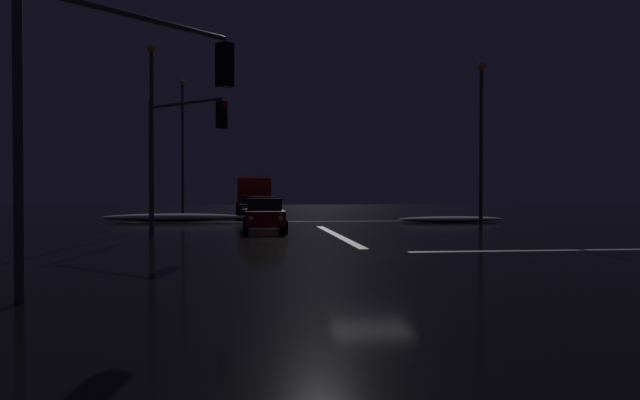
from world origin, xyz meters
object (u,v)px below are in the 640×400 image
traffic_signal_sw (124,86)px  streetlamp_right_near (481,132)px  sedan_black (253,207)px  streetlamp_left_far (183,138)px  sedan_white (263,210)px  sedan_red (264,215)px  traffic_signal_nw (180,140)px  box_truck (254,193)px  streetlamp_left_near (152,123)px

traffic_signal_sw → streetlamp_right_near: 24.79m
sedan_black → streetlamp_left_far: 9.36m
sedan_white → sedan_red: bearing=-91.1°
traffic_signal_nw → streetlamp_right_near: size_ratio=0.66×
sedan_red → traffic_signal_nw: (-3.53, -3.82, 3.23)m
sedan_black → box_truck: (0.12, 6.59, 0.91)m
sedan_red → box_truck: (-0.24, 19.48, 0.91)m
streetlamp_right_near → sedan_red: bearing=-166.8°
box_truck → traffic_signal_sw: traffic_signal_sw is taller
streetlamp_left_far → sedan_red: bearing=-73.4°
sedan_white → streetlamp_left_far: size_ratio=0.42×
streetlamp_right_near → traffic_signal_sw: bearing=-127.6°
sedan_white → streetlamp_right_near: (11.64, -3.85, 4.31)m
sedan_black → streetlamp_left_far: (-5.24, 5.87, 5.05)m
sedan_white → traffic_signal_sw: traffic_signal_sw is taller
box_truck → streetlamp_right_near: streetlamp_right_near is taller
box_truck → streetlamp_left_near: bearing=-107.8°
sedan_white → box_truck: 12.90m
sedan_black → streetlamp_left_far: size_ratio=0.42×
sedan_black → streetlamp_right_near: 16.38m
sedan_white → streetlamp_left_near: (-5.74, -3.85, 4.57)m
sedan_red → streetlamp_left_far: bearing=106.6°
sedan_white → traffic_signal_sw: (-3.49, -23.47, 3.34)m
traffic_signal_sw → streetlamp_left_near: streetlamp_left_near is taller
streetlamp_left_far → box_truck: bearing=7.6°
sedan_white → box_truck: size_ratio=0.52×
sedan_white → streetlamp_right_near: bearing=-18.3°
box_truck → traffic_signal_nw: size_ratio=1.43×
box_truck → traffic_signal_sw: 36.55m
streetlamp_left_far → traffic_signal_sw: bearing=-86.4°
traffic_signal_nw → streetlamp_left_near: size_ratio=0.62×
traffic_signal_sw → streetlamp_right_near: size_ratio=0.67×
sedan_red → streetlamp_left_near: (-5.61, 2.76, 4.57)m
sedan_black → traffic_signal_sw: size_ratio=0.73×
traffic_signal_sw → streetlamp_right_near: (15.12, 19.62, 0.97)m
streetlamp_left_near → sedan_black: bearing=62.6°
box_truck → traffic_signal_sw: size_ratio=1.40×
box_truck → sedan_white: bearing=-88.3°
streetlamp_left_near → streetlamp_right_near: size_ratio=1.06×
streetlamp_left_near → traffic_signal_sw: bearing=-83.4°
streetlamp_left_near → streetlamp_right_near: bearing=0.0°
box_truck → streetlamp_left_near: size_ratio=0.88×
traffic_signal_nw → traffic_signal_sw: bearing=-89.2°
sedan_white → streetlamp_left_near: streetlamp_left_near is taller
traffic_signal_nw → streetlamp_right_near: bearing=23.3°
sedan_red → streetlamp_left_near: 7.75m
box_truck → streetlamp_left_far: bearing=-172.4°
traffic_signal_sw → streetlamp_left_far: size_ratio=0.57×
sedan_white → traffic_signal_nw: bearing=-109.3°
sedan_red → sedan_black: 12.89m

